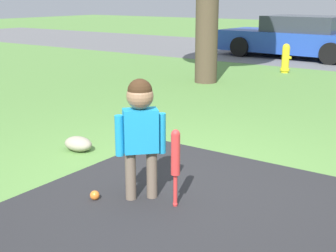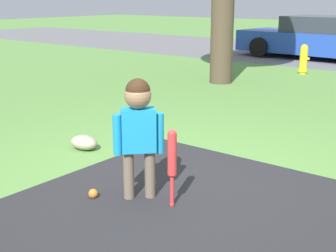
{
  "view_description": "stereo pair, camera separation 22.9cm",
  "coord_description": "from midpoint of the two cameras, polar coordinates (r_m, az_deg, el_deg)",
  "views": [
    {
      "loc": [
        2.24,
        -3.42,
        1.7
      ],
      "look_at": [
        -0.11,
        -0.07,
        0.56
      ],
      "focal_mm": 50.0,
      "sensor_mm": 36.0,
      "label": 1
    },
    {
      "loc": [
        2.42,
        -3.28,
        1.7
      ],
      "look_at": [
        -0.11,
        -0.07,
        0.56
      ],
      "focal_mm": 50.0,
      "sensor_mm": 36.0,
      "label": 2
    }
  ],
  "objects": [
    {
      "name": "fire_hydrant",
      "position": [
        11.1,
        16.77,
        7.77
      ],
      "size": [
        0.24,
        0.22,
        0.66
      ],
      "color": "yellow",
      "rests_on": "ground"
    },
    {
      "name": "sports_ball",
      "position": [
        4.14,
        -7.54,
        -8.18
      ],
      "size": [
        0.08,
        0.08,
        0.08
      ],
      "color": "orange",
      "rests_on": "ground"
    },
    {
      "name": "ground_plane",
      "position": [
        4.42,
        3.26,
        -7.1
      ],
      "size": [
        60.0,
        60.0,
        0.0
      ],
      "primitive_type": "plane",
      "color": "#5B8C42"
    },
    {
      "name": "edging_rock",
      "position": [
        5.43,
        -9.02,
        -1.99
      ],
      "size": [
        0.35,
        0.25,
        0.16
      ],
      "color": "#9E937F",
      "rests_on": "ground"
    },
    {
      "name": "baseball_bat",
      "position": [
        3.81,
        2.23,
        -3.87
      ],
      "size": [
        0.08,
        0.08,
        0.67
      ],
      "color": "red",
      "rests_on": "ground"
    },
    {
      "name": "child",
      "position": [
        3.91,
        -1.96,
        0.46
      ],
      "size": [
        0.32,
        0.33,
        1.05
      ],
      "rotation": [
        0.0,
        0.0,
        0.81
      ],
      "color": "#6B5B4C",
      "rests_on": "ground"
    },
    {
      "name": "parked_car",
      "position": [
        14.01,
        18.38,
        10.09
      ],
      "size": [
        4.39,
        2.15,
        1.17
      ],
      "rotation": [
        0.0,
        0.0,
        3.08
      ],
      "color": "#2347AD",
      "rests_on": "ground"
    }
  ]
}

